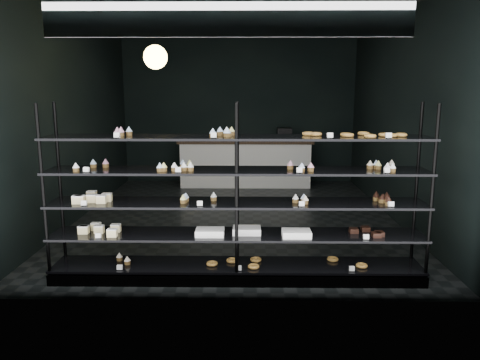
{
  "coord_description": "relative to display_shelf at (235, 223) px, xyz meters",
  "views": [
    {
      "loc": [
        0.17,
        -7.28,
        2.06
      ],
      "look_at": [
        0.09,
        -1.9,
        0.99
      ],
      "focal_mm": 35.0,
      "sensor_mm": 36.0,
      "label": 1
    }
  ],
  "objects": [
    {
      "name": "signage",
      "position": [
        -0.05,
        -0.48,
        2.12
      ],
      "size": [
        3.3,
        0.05,
        0.5
      ],
      "color": "#0D1645",
      "rests_on": "room"
    },
    {
      "name": "service_counter",
      "position": [
        0.11,
        4.95,
        -0.13
      ],
      "size": [
        2.8,
        0.65,
        1.23
      ],
      "color": "silver",
      "rests_on": "room"
    },
    {
      "name": "pendant_lamp",
      "position": [
        -1.08,
        1.48,
        1.82
      ],
      "size": [
        0.31,
        0.31,
        0.89
      ],
      "color": "black",
      "rests_on": "room"
    },
    {
      "name": "room",
      "position": [
        -0.05,
        2.45,
        0.97
      ],
      "size": [
        5.01,
        6.01,
        3.2
      ],
      "color": "black",
      "rests_on": "ground"
    },
    {
      "name": "display_shelf",
      "position": [
        0.0,
        0.0,
        0.0
      ],
      "size": [
        4.0,
        0.5,
        1.91
      ],
      "color": "black",
      "rests_on": "room"
    }
  ]
}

